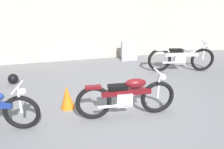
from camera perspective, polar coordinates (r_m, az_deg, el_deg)
name	(u,v)px	position (r m, az deg, el deg)	size (l,w,h in m)	color
ground_plane	(121,111)	(5.01, 2.28, -9.59)	(40.00, 40.00, 0.00)	slate
building_wall	(90,16)	(8.64, -5.90, 14.95)	(18.00, 0.30, 3.30)	#B2A893
stone_marker	(129,51)	(8.53, 4.52, 6.16)	(0.62, 0.20, 0.74)	#9E9EA3
helmet	(13,79)	(7.00, -24.48, -1.01)	(0.30, 0.30, 0.30)	black
traffic_cone	(67,97)	(5.12, -11.68, -5.83)	(0.32, 0.32, 0.55)	orange
motorcycle_silver	(182,57)	(7.65, 17.82, 4.33)	(2.21, 0.74, 1.01)	black
motorcycle_maroon	(127,96)	(4.64, 4.03, -5.71)	(2.16, 0.60, 0.97)	black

